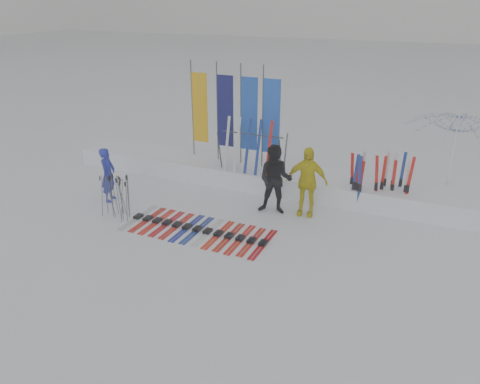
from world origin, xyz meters
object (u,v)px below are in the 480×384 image
at_px(person_black, 275,180).
at_px(ski_rack, 252,147).
at_px(person_blue, 108,175).
at_px(person_yellow, 307,181).
at_px(tent_canopy, 452,156).
at_px(ski_row, 197,229).

relative_size(person_black, ski_rack, 0.97).
xyz_separation_m(person_blue, person_yellow, (5.61, 1.44, 0.17)).
relative_size(tent_canopy, ski_rack, 1.45).
xyz_separation_m(person_blue, ski_row, (3.33, -0.69, -0.78)).
bearing_deg(person_yellow, tent_canopy, 33.20).
distance_m(person_blue, ski_row, 3.49).
distance_m(person_black, ski_rack, 1.92).
height_order(person_yellow, ski_rack, person_yellow).
xyz_separation_m(person_blue, ski_rack, (3.52, 2.58, 0.57)).
bearing_deg(person_black, ski_row, -137.34).
bearing_deg(ski_rack, ski_row, -93.31).
relative_size(ski_row, ski_rack, 1.90).
distance_m(person_black, tent_canopy, 5.37).
bearing_deg(ski_row, tent_canopy, 40.43).
distance_m(person_black, person_yellow, 0.86).
height_order(person_black, tent_canopy, tent_canopy).
height_order(person_black, person_yellow, person_black).
height_order(tent_canopy, ski_row, tent_canopy).
relative_size(person_yellow, tent_canopy, 0.66).
bearing_deg(ski_row, person_black, 52.17).
distance_m(person_blue, person_yellow, 5.80).
height_order(person_yellow, tent_canopy, tent_canopy).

